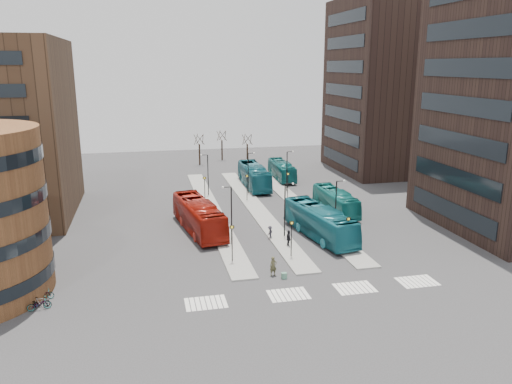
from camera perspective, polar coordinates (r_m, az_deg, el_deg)
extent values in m
plane|color=#2E2E30|center=(39.96, 6.80, -13.88)|extent=(160.00, 160.00, 0.00)
cube|color=gray|center=(66.32, -5.08, -2.13)|extent=(2.50, 45.00, 0.15)
cube|color=gray|center=(67.32, -0.01, -1.82)|extent=(2.50, 45.00, 0.15)
cube|color=gray|center=(68.82, 4.87, -1.51)|extent=(2.50, 45.00, 0.15)
cube|color=#1B4D97|center=(45.85, 3.23, -9.53)|extent=(0.49, 0.40, 0.56)
imported|color=maroon|center=(58.22, -6.58, -2.72)|extent=(5.21, 13.52, 3.67)
imported|color=#166471|center=(56.30, 7.27, -3.41)|extent=(4.97, 12.98, 3.53)
imported|color=#145766|center=(78.73, -0.24, 1.85)|extent=(3.12, 12.78, 3.55)
imported|color=#16706D|center=(66.16, 9.07, -1.01)|extent=(2.72, 10.82, 3.00)
imported|color=#136060|center=(84.53, 2.96, 2.50)|extent=(2.82, 10.81, 2.99)
imported|color=#454329|center=(46.20, 1.99, -8.47)|extent=(0.70, 0.48, 1.84)
imported|color=black|center=(53.83, -6.26, -5.22)|extent=(1.04, 0.93, 1.75)
imported|color=black|center=(53.24, 3.75, -5.33)|extent=(0.51, 1.10, 1.84)
imported|color=black|center=(55.65, 1.61, -4.63)|extent=(1.02, 1.07, 1.46)
imported|color=gray|center=(43.84, -23.55, -11.68)|extent=(1.93, 1.04, 0.96)
imported|color=gray|center=(44.25, -23.44, -11.46)|extent=(1.51, 0.45, 0.90)
imported|color=gray|center=(45.53, -23.11, -10.73)|extent=(1.67, 0.72, 0.85)
cube|color=silver|center=(41.68, -7.85, -12.65)|extent=(0.35, 2.40, 0.01)
cube|color=silver|center=(41.71, -7.25, -12.61)|extent=(0.35, 2.40, 0.01)
cube|color=silver|center=(41.74, -6.65, -12.56)|extent=(0.35, 2.40, 0.01)
cube|color=silver|center=(41.78, -6.05, -12.52)|extent=(0.35, 2.40, 0.01)
cube|color=silver|center=(41.82, -5.45, -12.47)|extent=(0.35, 2.40, 0.01)
cube|color=silver|center=(41.87, -4.86, -12.43)|extent=(0.35, 2.40, 0.01)
cube|color=silver|center=(41.92, -4.27, -12.38)|extent=(0.35, 2.40, 0.01)
cube|color=silver|center=(41.97, -3.67, -12.33)|extent=(0.35, 2.40, 0.01)
cube|color=silver|center=(42.69, 1.75, -11.82)|extent=(0.35, 2.40, 0.01)
cube|color=silver|center=(42.79, 2.32, -11.76)|extent=(0.35, 2.40, 0.01)
cube|color=silver|center=(42.89, 2.88, -11.70)|extent=(0.35, 2.40, 0.01)
cube|color=silver|center=(43.00, 3.45, -11.64)|extent=(0.35, 2.40, 0.01)
cube|color=silver|center=(43.11, 4.00, -11.58)|extent=(0.35, 2.40, 0.01)
cube|color=silver|center=(43.23, 4.56, -11.52)|extent=(0.35, 2.40, 0.01)
cube|color=silver|center=(43.34, 5.11, -11.45)|extent=(0.35, 2.40, 0.01)
cube|color=silver|center=(43.47, 5.66, -11.39)|extent=(0.35, 2.40, 0.01)
cube|color=silver|center=(44.43, 9.41, -10.93)|extent=(0.35, 2.40, 0.01)
cube|color=silver|center=(44.58, 9.93, -10.86)|extent=(0.35, 2.40, 0.01)
cube|color=silver|center=(44.74, 10.45, -10.79)|extent=(0.35, 2.40, 0.01)
cube|color=silver|center=(44.90, 10.96, -10.72)|extent=(0.35, 2.40, 0.01)
cube|color=silver|center=(45.06, 11.47, -10.65)|extent=(0.35, 2.40, 0.01)
cube|color=silver|center=(45.23, 11.97, -10.58)|extent=(0.35, 2.40, 0.01)
cube|color=silver|center=(45.40, 12.47, -10.51)|extent=(0.35, 2.40, 0.01)
cube|color=silver|center=(45.57, 12.97, -10.44)|extent=(0.35, 2.40, 0.01)
cube|color=silver|center=(46.88, 16.34, -9.95)|extent=(0.35, 2.40, 0.01)
cube|color=silver|center=(47.07, 16.80, -9.87)|extent=(0.35, 2.40, 0.01)
cube|color=silver|center=(47.28, 17.26, -9.80)|extent=(0.35, 2.40, 0.01)
cube|color=silver|center=(47.48, 17.72, -9.73)|extent=(0.35, 2.40, 0.01)
cube|color=silver|center=(47.69, 18.17, -9.66)|extent=(0.35, 2.40, 0.01)
cube|color=silver|center=(47.90, 18.62, -9.59)|extent=(0.35, 2.40, 0.01)
cube|color=silver|center=(48.11, 19.06, -9.52)|extent=(0.35, 2.40, 0.01)
cube|color=silver|center=(48.33, 19.50, -9.45)|extent=(0.35, 2.40, 0.01)
cube|color=black|center=(61.94, 21.32, -1.94)|extent=(0.12, 16.00, 2.00)
cube|color=black|center=(61.00, 21.66, 1.67)|extent=(0.12, 16.00, 2.00)
cube|color=black|center=(60.32, 22.01, 5.37)|extent=(0.12, 16.00, 2.00)
cube|color=black|center=(59.90, 22.37, 9.15)|extent=(0.12, 16.00, 2.00)
cube|color=black|center=(59.74, 22.74, 12.96)|extent=(0.12, 16.00, 2.00)
cube|color=black|center=(59.85, 23.12, 16.77)|extent=(0.12, 16.00, 2.00)
cube|color=black|center=(94.15, 15.66, 11.51)|extent=(20.00, 20.00, 30.00)
cube|color=black|center=(91.27, 9.53, 3.85)|extent=(0.12, 16.00, 2.00)
cube|color=black|center=(90.64, 9.64, 6.34)|extent=(0.12, 16.00, 2.00)
cube|color=black|center=(90.18, 9.74, 8.85)|extent=(0.12, 16.00, 2.00)
cube|color=black|center=(89.90, 9.85, 11.39)|extent=(0.12, 16.00, 2.00)
cube|color=black|center=(89.80, 9.96, 13.94)|extent=(0.12, 16.00, 2.00)
cube|color=black|center=(89.87, 10.08, 16.49)|extent=(0.12, 16.00, 2.00)
cube|color=black|center=(90.12, 10.19, 19.03)|extent=(0.12, 16.00, 2.00)
cylinder|color=black|center=(48.78, -2.75, -5.97)|extent=(0.10, 0.10, 3.50)
cube|color=black|center=(48.20, -2.77, -4.02)|extent=(0.45, 0.10, 0.30)
cube|color=yellow|center=(48.14, -2.76, -4.05)|extent=(0.20, 0.02, 0.20)
cylinder|color=black|center=(69.62, -5.88, 0.20)|extent=(0.10, 0.10, 3.50)
cube|color=black|center=(69.22, -5.91, 1.61)|extent=(0.45, 0.10, 0.30)
cube|color=yellow|center=(69.16, -5.91, 1.60)|extent=(0.20, 0.02, 0.20)
cylinder|color=black|center=(50.08, 4.06, -5.45)|extent=(0.10, 0.10, 3.50)
cube|color=black|center=(49.51, 4.10, -3.54)|extent=(0.45, 0.10, 0.30)
cube|color=yellow|center=(49.46, 4.12, -3.56)|extent=(0.20, 0.02, 0.20)
cylinder|color=black|center=(70.54, -1.04, 0.47)|extent=(0.10, 0.10, 3.50)
cube|color=black|center=(70.14, -1.04, 1.85)|extent=(0.45, 0.10, 0.30)
cube|color=yellow|center=(70.08, -1.03, 1.84)|extent=(0.20, 0.02, 0.20)
cylinder|color=black|center=(52.04, 10.43, -4.88)|extent=(0.10, 0.10, 3.50)
cube|color=black|center=(51.50, 10.52, -3.04)|extent=(0.45, 0.10, 0.30)
cube|color=yellow|center=(51.45, 10.54, -3.06)|extent=(0.20, 0.02, 0.20)
cylinder|color=black|center=(71.95, 3.65, 0.72)|extent=(0.10, 0.10, 3.50)
cube|color=black|center=(71.55, 3.67, 2.08)|extent=(0.45, 0.10, 0.30)
cube|color=yellow|center=(71.50, 3.69, 2.07)|extent=(0.20, 0.02, 0.20)
cylinder|color=black|center=(54.15, -2.82, -2.50)|extent=(0.14, 0.14, 6.00)
cylinder|color=black|center=(53.29, -3.33, 0.56)|extent=(0.90, 0.08, 0.08)
sphere|color=silver|center=(53.22, -3.81, 0.54)|extent=(0.24, 0.24, 0.24)
cylinder|color=black|center=(73.32, -5.50, 1.94)|extent=(0.14, 0.14, 6.00)
cylinder|color=black|center=(72.68, -5.91, 4.23)|extent=(0.90, 0.08, 0.08)
sphere|color=silver|center=(72.63, -6.27, 4.22)|extent=(0.24, 0.24, 0.24)
cylinder|color=black|center=(55.43, 3.31, -2.10)|extent=(0.14, 0.14, 6.00)
cylinder|color=black|center=(54.78, 3.81, 0.94)|extent=(0.90, 0.08, 0.08)
sphere|color=silver|center=(54.91, 4.26, 0.96)|extent=(0.24, 0.24, 0.24)
cylinder|color=black|center=(74.27, -0.91, 2.17)|extent=(0.14, 0.14, 6.00)
cylinder|color=black|center=(73.79, -0.57, 4.46)|extent=(0.90, 0.08, 0.08)
sphere|color=silver|center=(73.88, -0.23, 4.47)|extent=(0.24, 0.24, 0.24)
cylinder|color=black|center=(57.32, 9.09, -1.71)|extent=(0.14, 0.14, 6.00)
cylinder|color=black|center=(56.73, 9.63, 1.23)|extent=(0.90, 0.08, 0.08)
sphere|color=silver|center=(56.90, 10.05, 1.25)|extent=(0.24, 0.24, 0.24)
cylinder|color=black|center=(75.69, 3.55, 2.37)|extent=(0.14, 0.14, 6.00)
cylinder|color=black|center=(75.25, 3.92, 4.62)|extent=(0.90, 0.08, 0.08)
sphere|color=silver|center=(75.38, 4.24, 4.63)|extent=(0.24, 0.24, 0.24)
cylinder|color=black|center=(97.10, -6.47, 4.29)|extent=(0.30, 0.30, 4.00)
cylinder|color=black|center=(96.71, -6.10, 6.00)|extent=(0.10, 1.56, 1.95)
cylinder|color=black|center=(97.31, -6.43, 6.04)|extent=(1.48, 0.59, 1.97)
cylinder|color=black|center=(96.98, -6.87, 6.00)|extent=(0.90, 1.31, 1.99)
cylinder|color=black|center=(96.17, -6.82, 5.93)|extent=(0.89, 1.31, 1.99)
cylinder|color=black|center=(96.00, -6.34, 5.93)|extent=(1.48, 0.58, 1.97)
cylinder|color=black|center=(101.64, -3.91, 4.79)|extent=(0.30, 0.30, 4.00)
cylinder|color=black|center=(101.31, -3.54, 6.43)|extent=(0.10, 1.56, 1.95)
cylinder|color=black|center=(101.88, -3.87, 6.47)|extent=(1.48, 0.59, 1.97)
cylinder|color=black|center=(101.52, -4.29, 6.43)|extent=(0.90, 1.31, 1.99)
cylinder|color=black|center=(100.71, -4.22, 6.37)|extent=(0.89, 1.31, 1.99)
cylinder|color=black|center=(100.58, -3.75, 6.37)|extent=(1.48, 0.58, 1.97)
cylinder|color=black|center=(96.51, -1.00, 4.31)|extent=(0.30, 0.30, 4.00)
cylinder|color=black|center=(96.19, -0.60, 6.03)|extent=(0.10, 1.56, 1.95)
cylinder|color=black|center=(96.74, -0.96, 6.08)|extent=(1.48, 0.59, 1.97)
cylinder|color=black|center=(96.34, -1.39, 6.04)|extent=(0.90, 1.31, 1.99)
cylinder|color=black|center=(95.54, -1.30, 5.97)|extent=(0.89, 1.31, 1.99)
cylinder|color=black|center=(95.44, -0.80, 5.96)|extent=(1.48, 0.58, 1.97)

